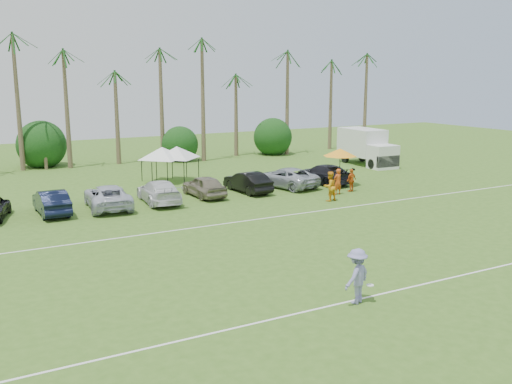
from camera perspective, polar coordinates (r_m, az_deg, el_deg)
ground at (r=20.36m, az=15.65°, el=-11.76°), size 120.00×120.00×0.00m
field_lines at (r=26.27m, az=3.40°, el=-5.99°), size 80.00×12.10×0.01m
palm_tree_3 at (r=51.53m, az=-23.27°, el=13.03°), size 2.40×2.40×11.90m
palm_tree_4 at (r=52.06m, az=-18.60°, el=10.48°), size 2.40×2.40×8.90m
palm_tree_5 at (r=52.92m, az=-14.31°, el=11.68°), size 2.40×2.40×9.90m
palm_tree_6 at (r=54.08m, az=-10.15°, el=12.75°), size 2.40×2.40×10.90m
palm_tree_7 at (r=55.52m, az=-6.16°, el=13.70°), size 2.40×2.40×11.90m
palm_tree_8 at (r=57.58m, az=-1.42°, el=11.11°), size 2.40×2.40×8.90m
palm_tree_9 at (r=60.03m, az=2.92°, el=11.95°), size 2.40×2.40×9.90m
palm_tree_10 at (r=62.80m, az=6.92°, el=12.65°), size 2.40×2.40×10.90m
palm_tree_11 at (r=65.22m, az=9.88°, el=13.27°), size 2.40×2.40×11.90m
bush_tree_1 at (r=53.08m, az=-20.52°, el=4.20°), size 4.00×4.00×4.00m
bush_tree_2 at (r=56.01m, az=-8.27°, el=5.16°), size 4.00×4.00×4.00m
bush_tree_3 at (r=60.20m, az=0.73°, el=5.72°), size 4.00×4.00×4.00m
sideline_player_a at (r=38.98m, az=8.17°, el=1.04°), size 0.69×0.50×1.76m
sideline_player_b at (r=36.82m, az=7.38°, el=0.57°), size 1.01×0.83×1.92m
sideline_player_c at (r=40.09m, az=9.52°, el=1.17°), size 1.01×0.61×1.60m
box_truck at (r=52.36m, az=11.04°, el=4.54°), size 2.65×6.34×3.21m
canopy_tent_left at (r=43.38m, az=-9.40°, el=4.46°), size 3.85×3.85×3.12m
canopy_tent_right at (r=43.61m, az=-7.94°, el=4.54°), size 3.85×3.85×3.12m
market_umbrella at (r=41.88m, az=8.42°, el=3.94°), size 2.46×2.46×2.74m
frisbee_player at (r=20.58m, az=10.05°, el=-8.28°), size 1.46×1.14×1.99m
parked_car_1 at (r=35.18m, az=-19.78°, el=-0.94°), size 1.61×4.39×1.43m
parked_car_2 at (r=35.71m, az=-14.61°, el=-0.45°), size 2.87×5.37×1.43m
parked_car_3 at (r=36.62m, az=-9.69°, el=0.05°), size 2.36×5.08×1.43m
parked_car_4 at (r=38.05m, az=-5.22°, el=0.60°), size 1.85×4.27×1.43m
parked_car_5 at (r=39.38m, az=-0.84°, el=1.02°), size 1.80×4.45×1.43m
parked_car_6 at (r=41.19m, az=3.00°, el=1.47°), size 3.51×5.57×1.43m
parked_car_7 at (r=42.90m, az=6.75°, el=1.81°), size 2.54×5.13×1.43m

